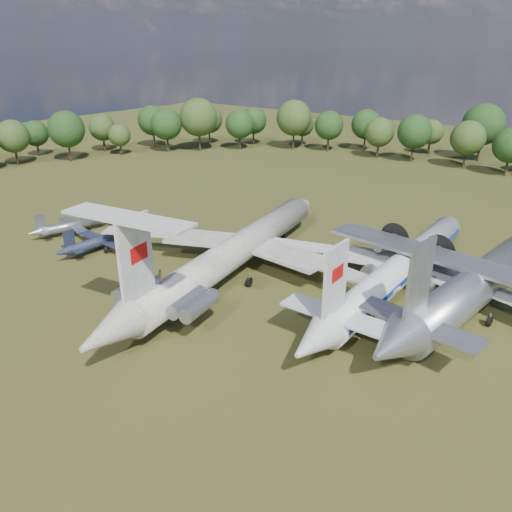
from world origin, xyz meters
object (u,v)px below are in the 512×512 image
Objects in this scene: tu104_jet at (400,274)px; person_on_il62 at (161,276)px; small_prop_west at (102,243)px; il62_airliner at (235,256)px; an12_transport at (473,292)px; small_prop_northwest at (72,228)px.

person_on_il62 is (-16.39, -23.60, 3.74)m from tu104_jet.
small_prop_west is at bearing -161.81° from tu104_jet.
an12_transport reaches higher than il62_airliner.
small_prop_west is (-48.78, -13.81, -1.65)m from an12_transport.
person_on_il62 is (2.59, -15.00, 3.52)m from il62_airliner.
il62_airliner is at bearing -86.79° from person_on_il62.
an12_transport is at bearing -2.69° from tu104_jet.
small_prop_west is at bearing -157.47° from an12_transport.
il62_airliner is 20.84m from tu104_jet.
small_prop_west is 9.72m from small_prop_northwest.
il62_airliner is 31.20m from small_prop_northwest.
il62_airliner is 3.59× the size of small_prop_west.
small_prop_northwest is (-58.41, -12.52, -1.73)m from an12_transport.
an12_transport is 50.72m from small_prop_west.
tu104_jet is 3.48× the size of small_prop_northwest.
tu104_jet is at bearing -174.91° from an12_transport.
small_prop_west is at bearing -175.42° from il62_airliner.
tu104_jet is 28.98m from person_on_il62.
small_prop_west is (-21.25, -5.45, -1.59)m from il62_airliner.
small_prop_west is 1.08× the size of small_prop_northwest.
person_on_il62 reaches higher than small_prop_west.
an12_transport is 34.35m from person_on_il62.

